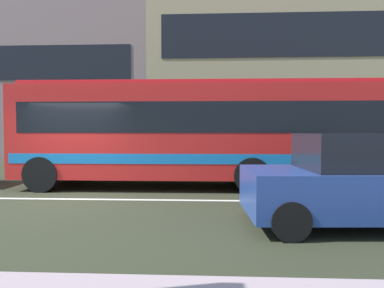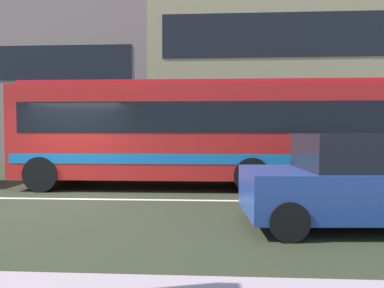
% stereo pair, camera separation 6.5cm
% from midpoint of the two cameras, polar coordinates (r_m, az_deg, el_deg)
% --- Properties ---
extents(ground_plane, '(160.00, 160.00, 0.00)m').
position_cam_midpoint_polar(ground_plane, '(9.37, -21.15, -8.57)').
color(ground_plane, '#2F3222').
extents(lane_centre_line, '(60.00, 0.16, 0.01)m').
position_cam_midpoint_polar(lane_centre_line, '(9.37, -21.15, -8.54)').
color(lane_centre_line, silver).
rests_on(lane_centre_line, ground_plane).
extents(hedge_row_far, '(13.12, 1.10, 0.84)m').
position_cam_midpoint_polar(hedge_row_far, '(14.11, -4.02, -3.09)').
color(hedge_row_far, '#3A6A2E').
rests_on(hedge_row_far, ground_plane).
extents(apartment_block_left, '(21.19, 9.62, 9.44)m').
position_cam_midpoint_polar(apartment_block_left, '(27.36, -28.36, 8.26)').
color(apartment_block_left, gray).
rests_on(apartment_block_left, ground_plane).
extents(apartment_block_right, '(20.86, 9.62, 11.73)m').
position_cam_midpoint_polar(apartment_block_right, '(24.68, 19.68, 11.77)').
color(apartment_block_right, tan).
rests_on(apartment_block_right, ground_plane).
extents(transit_bus, '(12.31, 2.64, 3.17)m').
position_cam_midpoint_polar(transit_bus, '(10.55, 4.86, 2.32)').
color(transit_bus, red).
rests_on(transit_bus, ground_plane).
extents(sedan_oncoming, '(4.77, 2.08, 1.69)m').
position_cam_midpoint_polar(sedan_oncoming, '(6.99, 27.86, -5.67)').
color(sedan_oncoming, navy).
rests_on(sedan_oncoming, ground_plane).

